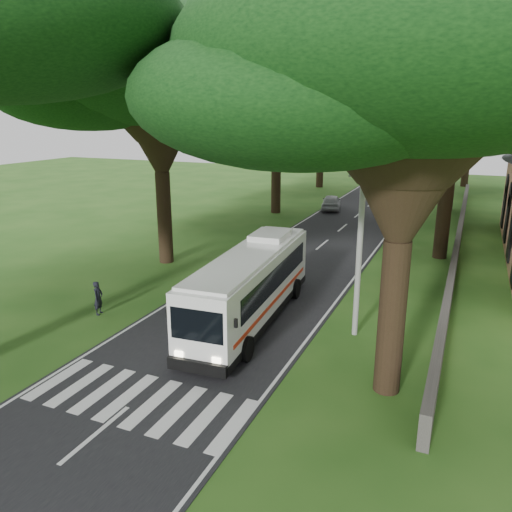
% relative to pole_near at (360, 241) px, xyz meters
% --- Properties ---
extents(ground, '(140.00, 140.00, 0.00)m').
position_rel_pole_near_xyz_m(ground, '(-5.50, -6.00, -4.18)').
color(ground, '#244E16').
rests_on(ground, ground).
extents(road, '(8.00, 120.00, 0.04)m').
position_rel_pole_near_xyz_m(road, '(-5.50, 19.00, -4.17)').
color(road, black).
rests_on(road, ground).
extents(crosswalk, '(8.00, 3.00, 0.01)m').
position_rel_pole_near_xyz_m(crosswalk, '(-5.50, -8.00, -4.18)').
color(crosswalk, silver).
rests_on(crosswalk, ground).
extents(property_wall, '(0.35, 50.00, 1.20)m').
position_rel_pole_near_xyz_m(property_wall, '(3.50, 18.00, -3.58)').
color(property_wall, '#383533').
rests_on(property_wall, ground).
extents(pole_near, '(1.60, 0.24, 8.00)m').
position_rel_pole_near_xyz_m(pole_near, '(0.00, 0.00, 0.00)').
color(pole_near, gray).
rests_on(pole_near, ground).
extents(pole_mid, '(1.60, 0.24, 8.00)m').
position_rel_pole_near_xyz_m(pole_mid, '(0.00, 20.00, 0.00)').
color(pole_mid, gray).
rests_on(pole_mid, ground).
extents(pole_far, '(1.60, 0.24, 8.00)m').
position_rel_pole_near_xyz_m(pole_far, '(0.00, 40.00, 0.00)').
color(pole_far, gray).
rests_on(pole_far, ground).
extents(tree_l_mida, '(16.05, 16.05, 15.09)m').
position_rel_pole_near_xyz_m(tree_l_mida, '(-13.50, 6.00, 7.43)').
color(tree_l_mida, black).
rests_on(tree_l_mida, ground).
extents(tree_l_midb, '(15.00, 15.00, 14.77)m').
position_rel_pole_near_xyz_m(tree_l_midb, '(-13.00, 24.00, 7.30)').
color(tree_l_midb, black).
rests_on(tree_l_midb, ground).
extents(tree_l_far, '(12.93, 12.93, 15.66)m').
position_rel_pole_near_xyz_m(tree_l_far, '(-14.00, 42.00, 8.51)').
color(tree_l_far, black).
rests_on(tree_l_far, ground).
extents(tree_r_near, '(13.92, 13.92, 13.75)m').
position_rel_pole_near_xyz_m(tree_r_near, '(2.00, -4.00, 6.50)').
color(tree_r_near, black).
rests_on(tree_r_near, ground).
extents(tree_r_mida, '(12.48, 12.48, 14.13)m').
position_rel_pole_near_xyz_m(tree_r_mida, '(2.50, 14.00, 7.10)').
color(tree_r_mida, black).
rests_on(tree_r_mida, ground).
extents(tree_r_midb, '(14.01, 14.01, 15.08)m').
position_rel_pole_near_xyz_m(tree_r_midb, '(2.00, 32.00, 7.78)').
color(tree_r_midb, black).
rests_on(tree_r_midb, ground).
extents(tree_r_far, '(12.78, 12.78, 13.24)m').
position_rel_pole_near_xyz_m(tree_r_far, '(3.00, 50.00, 6.20)').
color(tree_r_far, black).
rests_on(tree_r_far, ground).
extents(coach_bus, '(3.18, 11.22, 3.27)m').
position_rel_pole_near_xyz_m(coach_bus, '(-4.70, -0.40, -2.42)').
color(coach_bus, white).
rests_on(coach_bus, ground).
extents(distant_car_a, '(2.65, 4.65, 1.49)m').
position_rel_pole_near_xyz_m(distant_car_a, '(-8.47, 27.34, -3.40)').
color(distant_car_a, '#9E9FA2').
rests_on(distant_car_a, road).
extents(distant_car_b, '(2.60, 4.44, 1.38)m').
position_rel_pole_near_xyz_m(distant_car_b, '(-7.93, 49.45, -3.46)').
color(distant_car_b, navy).
rests_on(distant_car_b, road).
extents(distant_car_c, '(2.30, 4.37, 1.21)m').
position_rel_pole_near_xyz_m(distant_car_c, '(-2.75, 53.00, -3.55)').
color(distant_car_c, maroon).
rests_on(distant_car_c, road).
extents(pedestrian, '(0.50, 0.66, 1.62)m').
position_rel_pole_near_xyz_m(pedestrian, '(-11.64, -2.59, -3.37)').
color(pedestrian, black).
rests_on(pedestrian, ground).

